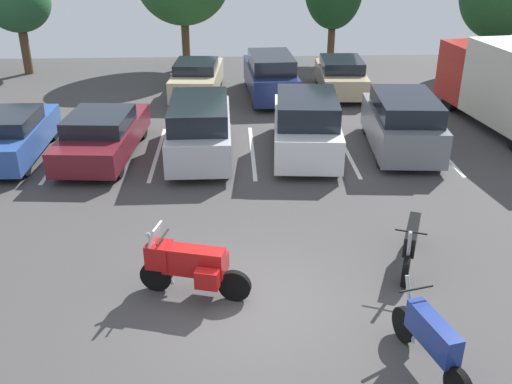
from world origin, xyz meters
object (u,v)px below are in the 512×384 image
(motorcycle_third, at_px, (431,339))
(car_white, at_px, (306,125))
(car_maroon, at_px, (103,135))
(car_grey, at_px, (402,123))
(car_silver, at_px, (200,128))
(car_far_navy, at_px, (270,76))
(motorcycle_touring, at_px, (189,264))
(car_far_tan, at_px, (340,76))
(car_far_champagne, at_px, (197,78))
(car_blue, at_px, (11,135))
(motorcycle_second, at_px, (411,242))

(motorcycle_third, height_order, car_white, car_white)
(car_maroon, height_order, car_grey, car_grey)
(car_silver, bearing_deg, car_far_navy, 68.23)
(motorcycle_touring, relative_size, car_far_tan, 0.49)
(motorcycle_touring, xyz_separation_m, car_maroon, (-3.08, 7.44, 0.02))
(car_far_navy, bearing_deg, car_far_champagne, 170.29)
(motorcycle_third, xyz_separation_m, car_blue, (-9.80, 9.72, 0.11))
(car_white, relative_size, car_grey, 1.09)
(car_silver, relative_size, car_white, 1.00)
(car_far_champagne, bearing_deg, car_far_navy, -9.71)
(car_maroon, distance_m, car_far_navy, 8.39)
(car_far_tan, bearing_deg, car_far_champagne, 179.95)
(car_white, bearing_deg, motorcycle_third, -85.12)
(car_far_navy, xyz_separation_m, car_far_tan, (2.97, 0.51, -0.15))
(motorcycle_second, distance_m, motorcycle_third, 3.21)
(car_maroon, bearing_deg, car_far_champagne, 69.55)
(motorcycle_touring, bearing_deg, car_blue, 128.05)
(motorcycle_second, bearing_deg, car_far_tan, 86.28)
(car_blue, distance_m, car_far_champagne, 8.62)
(car_silver, distance_m, car_far_champagne, 6.94)
(car_far_champagne, height_order, car_far_navy, car_far_navy)
(motorcycle_third, relative_size, car_blue, 0.48)
(car_far_tan, bearing_deg, car_grey, -83.85)
(car_silver, bearing_deg, car_grey, 1.54)
(motorcycle_touring, distance_m, car_far_champagne, 14.27)
(car_silver, bearing_deg, car_maroon, 178.09)
(motorcycle_second, relative_size, car_far_tan, 0.49)
(motorcycle_second, height_order, car_far_tan, car_far_tan)
(motorcycle_touring, distance_m, car_maroon, 8.05)
(car_grey, distance_m, car_far_champagne, 9.50)
(motorcycle_second, relative_size, motorcycle_third, 1.01)
(car_silver, relative_size, car_far_tan, 1.10)
(motorcycle_second, relative_size, car_blue, 0.49)
(motorcycle_third, xyz_separation_m, car_grey, (2.19, 9.76, 0.32))
(motorcycle_third, bearing_deg, motorcycle_second, 79.35)
(car_grey, relative_size, car_far_champagne, 0.95)
(motorcycle_touring, distance_m, motorcycle_third, 4.55)
(motorcycle_touring, distance_m, motorcycle_second, 4.64)
(car_blue, xyz_separation_m, car_maroon, (2.77, -0.03, -0.01))
(car_grey, relative_size, car_far_navy, 0.90)
(car_maroon, bearing_deg, car_white, -0.19)
(motorcycle_second, distance_m, car_blue, 12.30)
(car_maroon, xyz_separation_m, car_far_champagne, (2.55, 6.82, 0.02))
(motorcycle_touring, distance_m, car_blue, 9.48)
(car_white, xyz_separation_m, car_far_champagne, (-3.66, 6.85, -0.20))
(car_silver, height_order, car_far_champagne, car_silver)
(car_maroon, bearing_deg, motorcycle_second, -40.63)
(motorcycle_second, relative_size, car_maroon, 0.44)
(motorcycle_third, bearing_deg, car_white, 94.88)
(car_silver, bearing_deg, car_far_champagne, 93.46)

